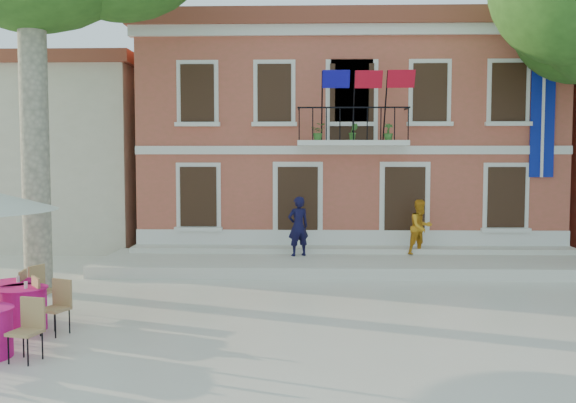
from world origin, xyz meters
The scene contains 8 objects.
ground centered at (0.00, 0.00, 0.00)m, with size 90.00×90.00×0.00m, color beige.
main_building centered at (2.00, 9.99, 3.78)m, with size 13.50×9.59×7.50m.
neighbor_west centered at (-9.50, 11.00, 3.22)m, with size 9.40×9.40×6.40m.
terrace centered at (2.00, 4.40, 0.15)m, with size 14.00×3.40×0.30m, color silver.
pedestrian_navy centered at (0.43, 4.76, 1.14)m, with size 0.61×0.40×1.69m, color black.
pedestrian_orange centered at (3.94, 5.10, 1.09)m, with size 0.77×0.60×1.58m, color orange.
cafe_table_1 centered at (-4.41, -2.09, 0.43)m, with size 1.85×1.74×0.95m.
cafe_table_3 centered at (-4.79, -1.56, 0.43)m, with size 1.74×1.85×0.95m.
Camera 1 is at (0.69, -13.24, 3.10)m, focal length 40.00 mm.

